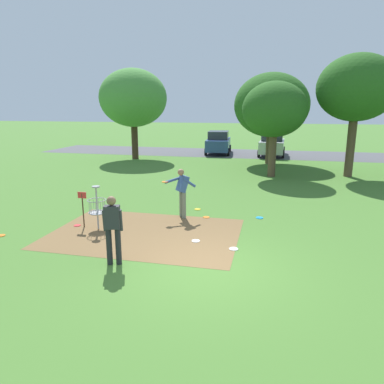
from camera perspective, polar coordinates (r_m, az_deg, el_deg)
ground_plane at (r=8.59m, az=2.28°, el=-12.21°), size 160.00×160.00×0.00m
dirt_tee_pad at (r=10.89m, az=-7.63°, el=-6.60°), size 5.66×3.94×0.01m
disc_golf_basket at (r=11.34m, az=-15.38°, el=-2.18°), size 0.98×0.58×1.39m
player_foreground_watching at (r=12.05m, az=-1.62°, el=0.36°), size 1.12×0.61×1.71m
player_throwing at (r=8.65m, az=-12.73°, el=-5.45°), size 0.49×0.44×1.71m
frisbee_near_basket at (r=13.22m, az=0.90°, el=-2.82°), size 0.23×0.23×0.02m
frisbee_by_tee at (r=10.17m, az=0.62°, el=-7.93°), size 0.24×0.24×0.02m
frisbee_mid_grass at (r=12.01m, az=-28.48°, el=-6.21°), size 0.22×0.22×0.02m
frisbee_far_left at (r=9.69m, az=6.75°, el=-9.14°), size 0.24×0.24×0.02m
frisbee_far_right at (r=12.29m, az=2.34°, el=-4.10°), size 0.22×0.22×0.02m
frisbee_scattered_a at (r=12.44m, az=10.88°, el=-4.12°), size 0.25×0.25×0.02m
frisbee_scattered_b at (r=12.03m, az=-18.08°, el=-5.18°), size 0.21×0.21×0.02m
tree_near_left at (r=19.73m, az=13.23°, el=12.83°), size 3.45×3.45×5.10m
tree_mid_left at (r=26.56m, az=-9.51°, el=14.77°), size 4.85×4.85×6.46m
tree_mid_center at (r=24.39m, az=12.76°, el=13.54°), size 4.90×4.90×5.96m
tree_mid_right at (r=21.12m, az=25.14°, el=14.96°), size 4.11×4.11×6.49m
parking_lot_strip at (r=29.68m, az=10.13°, el=6.12°), size 36.00×6.00×0.01m
parked_car_leftmost at (r=29.46m, az=4.31°, el=8.03°), size 2.22×4.32×1.84m
parked_car_center_left at (r=28.80m, az=12.84°, el=7.61°), size 2.11×4.27×1.84m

